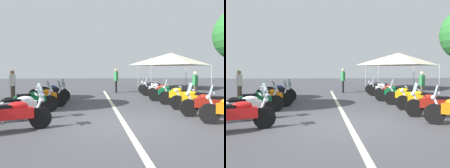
% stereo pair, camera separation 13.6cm
% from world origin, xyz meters
% --- Properties ---
extents(ground_plane, '(80.00, 80.00, 0.00)m').
position_xyz_m(ground_plane, '(0.00, 0.00, 0.00)').
color(ground_plane, '#424247').
extents(lane_centre_stripe, '(15.73, 0.16, 0.01)m').
position_xyz_m(lane_centre_stripe, '(3.46, 0.00, 0.00)').
color(lane_centre_stripe, beige).
rests_on(lane_centre_stripe, ground_plane).
extents(motorcycle_left_row_0, '(0.95, 2.04, 1.20)m').
position_xyz_m(motorcycle_left_row_0, '(-0.46, 3.10, 0.46)').
color(motorcycle_left_row_0, black).
rests_on(motorcycle_left_row_0, ground_plane).
extents(motorcycle_left_row_1, '(1.09, 1.84, 1.20)m').
position_xyz_m(motorcycle_left_row_1, '(0.83, 3.28, 0.46)').
color(motorcycle_left_row_1, black).
rests_on(motorcycle_left_row_1, ground_plane).
extents(motorcycle_left_row_2, '(1.10, 2.01, 1.22)m').
position_xyz_m(motorcycle_left_row_2, '(2.12, 3.28, 0.47)').
color(motorcycle_left_row_2, black).
rests_on(motorcycle_left_row_2, ground_plane).
extents(motorcycle_left_row_3, '(1.00, 1.99, 1.20)m').
position_xyz_m(motorcycle_left_row_3, '(3.38, 3.05, 0.46)').
color(motorcycle_left_row_3, black).
rests_on(motorcycle_left_row_3, ground_plane).
extents(motorcycle_left_row_4, '(1.03, 1.90, 1.22)m').
position_xyz_m(motorcycle_left_row_4, '(4.88, 3.01, 0.47)').
color(motorcycle_left_row_4, black).
rests_on(motorcycle_left_row_4, ground_plane).
extents(motorcycle_left_row_5, '(1.08, 2.00, 1.01)m').
position_xyz_m(motorcycle_left_row_5, '(6.00, 3.30, 0.46)').
color(motorcycle_left_row_5, black).
rests_on(motorcycle_left_row_5, ground_plane).
extents(motorcycle_right_row_1, '(0.84, 2.00, 1.20)m').
position_xyz_m(motorcycle_right_row_1, '(0.84, -3.07, 0.46)').
color(motorcycle_right_row_1, black).
rests_on(motorcycle_right_row_1, ground_plane).
extents(motorcycle_right_row_2, '(0.84, 1.98, 0.98)m').
position_xyz_m(motorcycle_right_row_2, '(2.21, -3.20, 0.45)').
color(motorcycle_right_row_2, black).
rests_on(motorcycle_right_row_2, ground_plane).
extents(motorcycle_right_row_3, '(0.95, 2.00, 1.21)m').
position_xyz_m(motorcycle_right_row_3, '(3.58, -3.15, 0.47)').
color(motorcycle_right_row_3, black).
rests_on(motorcycle_right_row_3, ground_plane).
extents(motorcycle_right_row_4, '(0.98, 2.02, 1.01)m').
position_xyz_m(motorcycle_right_row_4, '(4.80, -3.01, 0.46)').
color(motorcycle_right_row_4, black).
rests_on(motorcycle_right_row_4, ground_plane).
extents(motorcycle_right_row_5, '(1.13, 1.97, 0.99)m').
position_xyz_m(motorcycle_right_row_5, '(6.05, -3.27, 0.45)').
color(motorcycle_right_row_5, black).
rests_on(motorcycle_right_row_5, ground_plane).
extents(motorcycle_right_row_6, '(0.88, 2.08, 1.19)m').
position_xyz_m(motorcycle_right_row_6, '(7.44, -3.19, 0.46)').
color(motorcycle_right_row_6, black).
rests_on(motorcycle_right_row_6, ground_plane).
extents(motorcycle_right_row_7, '(1.02, 2.02, 1.00)m').
position_xyz_m(motorcycle_right_row_7, '(8.72, -3.27, 0.46)').
color(motorcycle_right_row_7, black).
rests_on(motorcycle_right_row_7, ground_plane).
extents(bystander_0, '(0.52, 0.32, 1.64)m').
position_xyz_m(bystander_0, '(5.81, 5.16, 0.96)').
color(bystander_0, brown).
rests_on(bystander_0, ground_plane).
extents(bystander_1, '(0.47, 0.32, 1.57)m').
position_xyz_m(bystander_1, '(5.72, -4.87, 0.91)').
color(bystander_1, brown).
rests_on(bystander_1, ground_plane).
extents(bystander_2, '(0.53, 0.32, 1.76)m').
position_xyz_m(bystander_2, '(9.87, -0.81, 1.03)').
color(bystander_2, black).
rests_on(bystander_2, ground_plane).
extents(event_tent, '(5.51, 5.51, 3.20)m').
position_xyz_m(event_tent, '(13.25, -6.16, 2.65)').
color(event_tent, beige).
rests_on(event_tent, ground_plane).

